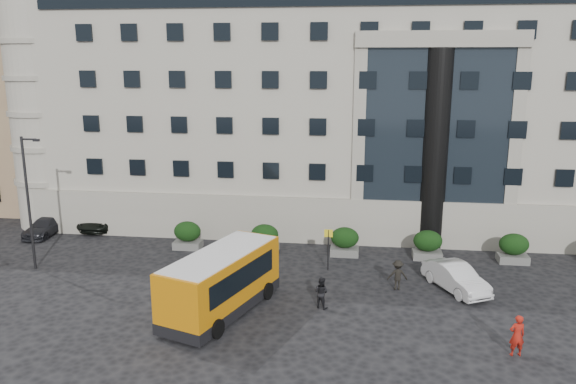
# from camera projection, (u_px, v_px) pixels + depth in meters

# --- Properties ---
(ground) EXTENTS (120.00, 120.00, 0.00)m
(ground) POSITION_uv_depth(u_px,v_px,m) (217.00, 300.00, 29.40)
(ground) COLOR black
(ground) RESTS_ON ground
(civic_building) EXTENTS (44.00, 24.00, 18.00)m
(civic_building) POSITION_uv_depth(u_px,v_px,m) (347.00, 99.00, 47.81)
(civic_building) COLOR #A8A494
(civic_building) RESTS_ON ground
(entrance_column) EXTENTS (1.80, 1.80, 13.00)m
(entrance_column) POSITION_uv_depth(u_px,v_px,m) (435.00, 151.00, 36.36)
(entrance_column) COLOR black
(entrance_column) RESTS_ON ground
(apartment_near) EXTENTS (14.00, 14.00, 20.00)m
(apartment_near) POSITION_uv_depth(u_px,v_px,m) (5.00, 86.00, 49.37)
(apartment_near) COLOR #8E6F52
(apartment_near) RESTS_ON ground
(apartment_far) EXTENTS (13.00, 13.00, 22.00)m
(apartment_far) POSITION_uv_depth(u_px,v_px,m) (73.00, 70.00, 66.89)
(apartment_far) COLOR #7C6048
(apartment_far) RESTS_ON ground
(hedge_a) EXTENTS (1.80, 1.26, 1.84)m
(hedge_a) POSITION_uv_depth(u_px,v_px,m) (188.00, 235.00, 37.21)
(hedge_a) COLOR #595956
(hedge_a) RESTS_ON ground
(hedge_b) EXTENTS (1.80, 1.26, 1.84)m
(hedge_b) POSITION_uv_depth(u_px,v_px,m) (265.00, 238.00, 36.57)
(hedge_b) COLOR #595956
(hedge_b) RESTS_ON ground
(hedge_c) EXTENTS (1.80, 1.26, 1.84)m
(hedge_c) POSITION_uv_depth(u_px,v_px,m) (345.00, 241.00, 35.92)
(hedge_c) COLOR #595956
(hedge_c) RESTS_ON ground
(hedge_d) EXTENTS (1.80, 1.26, 1.84)m
(hedge_d) POSITION_uv_depth(u_px,v_px,m) (428.00, 244.00, 35.28)
(hedge_d) COLOR #595956
(hedge_d) RESTS_ON ground
(hedge_e) EXTENTS (1.80, 1.26, 1.84)m
(hedge_e) POSITION_uv_depth(u_px,v_px,m) (514.00, 248.00, 34.63)
(hedge_e) COLOR #595956
(hedge_e) RESTS_ON ground
(street_lamp) EXTENTS (1.16, 0.18, 8.00)m
(street_lamp) POSITION_uv_depth(u_px,v_px,m) (29.00, 198.00, 32.77)
(street_lamp) COLOR #262628
(street_lamp) RESTS_ON ground
(bus_stop_sign) EXTENTS (0.50, 0.08, 2.52)m
(bus_stop_sign) POSITION_uv_depth(u_px,v_px,m) (328.00, 242.00, 33.15)
(bus_stop_sign) COLOR #262628
(bus_stop_sign) RESTS_ON ground
(minibus) EXTENTS (4.88, 7.86, 3.10)m
(minibus) POSITION_uv_depth(u_px,v_px,m) (221.00, 280.00, 27.59)
(minibus) COLOR #C87409
(minibus) RESTS_ON ground
(red_truck) EXTENTS (4.02, 6.42, 3.21)m
(red_truck) POSITION_uv_depth(u_px,v_px,m) (116.00, 185.00, 48.51)
(red_truck) COLOR #97190B
(red_truck) RESTS_ON ground
(parked_car_c) EXTENTS (1.75, 4.21, 1.22)m
(parked_car_c) POSITION_uv_depth(u_px,v_px,m) (45.00, 227.00, 40.16)
(parked_car_c) COLOR black
(parked_car_c) RESTS_ON ground
(parked_car_d) EXTENTS (2.92, 5.53, 1.48)m
(parked_car_d) POSITION_uv_depth(u_px,v_px,m) (107.00, 217.00, 42.01)
(parked_car_d) COLOR black
(parked_car_d) RESTS_ON ground
(white_taxi) EXTENTS (3.42, 4.66, 1.46)m
(white_taxi) POSITION_uv_depth(u_px,v_px,m) (456.00, 277.00, 30.49)
(white_taxi) COLOR silver
(white_taxi) RESTS_ON ground
(pedestrian_a) EXTENTS (0.74, 0.55, 1.84)m
(pedestrian_a) POSITION_uv_depth(u_px,v_px,m) (517.00, 335.00, 23.68)
(pedestrian_a) COLOR #AA1B11
(pedestrian_a) RESTS_ON ground
(pedestrian_b) EXTENTS (0.98, 0.90, 1.63)m
(pedestrian_b) POSITION_uv_depth(u_px,v_px,m) (321.00, 292.00, 28.30)
(pedestrian_b) COLOR black
(pedestrian_b) RESTS_ON ground
(pedestrian_c) EXTENTS (1.13, 0.70, 1.68)m
(pedestrian_c) POSITION_uv_depth(u_px,v_px,m) (398.00, 275.00, 30.54)
(pedestrian_c) COLOR black
(pedestrian_c) RESTS_ON ground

